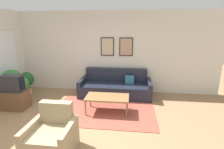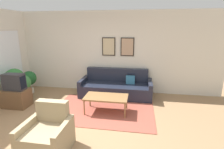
{
  "view_description": "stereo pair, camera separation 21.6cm",
  "coord_description": "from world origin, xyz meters",
  "px_view_note": "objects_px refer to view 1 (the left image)",
  "views": [
    {
      "loc": [
        1.16,
        -3.07,
        2.15
      ],
      "look_at": [
        0.58,
        1.76,
        0.85
      ],
      "focal_mm": 28.0,
      "sensor_mm": 36.0,
      "label": 1
    },
    {
      "loc": [
        1.38,
        -3.04,
        2.15
      ],
      "look_at": [
        0.58,
        1.76,
        0.85
      ],
      "focal_mm": 28.0,
      "sensor_mm": 36.0,
      "label": 2
    }
  ],
  "objects_px": {
    "potted_plant_tall": "(12,81)",
    "tv": "(12,83)",
    "couch": "(115,87)",
    "coffee_table": "(107,98)",
    "armchair": "(52,138)"
  },
  "relations": [
    {
      "from": "potted_plant_tall",
      "to": "tv",
      "type": "bearing_deg",
      "value": -53.04
    },
    {
      "from": "couch",
      "to": "potted_plant_tall",
      "type": "height_order",
      "value": "potted_plant_tall"
    },
    {
      "from": "coffee_table",
      "to": "potted_plant_tall",
      "type": "height_order",
      "value": "potted_plant_tall"
    },
    {
      "from": "tv",
      "to": "potted_plant_tall",
      "type": "relative_size",
      "value": 0.58
    },
    {
      "from": "coffee_table",
      "to": "tv",
      "type": "relative_size",
      "value": 1.98
    },
    {
      "from": "tv",
      "to": "potted_plant_tall",
      "type": "bearing_deg",
      "value": 126.96
    },
    {
      "from": "couch",
      "to": "tv",
      "type": "height_order",
      "value": "tv"
    },
    {
      "from": "armchair",
      "to": "potted_plant_tall",
      "type": "relative_size",
      "value": 0.88
    },
    {
      "from": "armchair",
      "to": "tv",
      "type": "bearing_deg",
      "value": 146.29
    },
    {
      "from": "tv",
      "to": "couch",
      "type": "bearing_deg",
      "value": 25.78
    },
    {
      "from": "armchair",
      "to": "couch",
      "type": "bearing_deg",
      "value": 80.84
    },
    {
      "from": "coffee_table",
      "to": "armchair",
      "type": "xyz_separation_m",
      "value": [
        -0.74,
        -1.64,
        -0.11
      ]
    },
    {
      "from": "coffee_table",
      "to": "potted_plant_tall",
      "type": "bearing_deg",
      "value": 172.18
    },
    {
      "from": "couch",
      "to": "tv",
      "type": "distance_m",
      "value": 2.97
    },
    {
      "from": "armchair",
      "to": "potted_plant_tall",
      "type": "distance_m",
      "value": 2.99
    }
  ]
}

